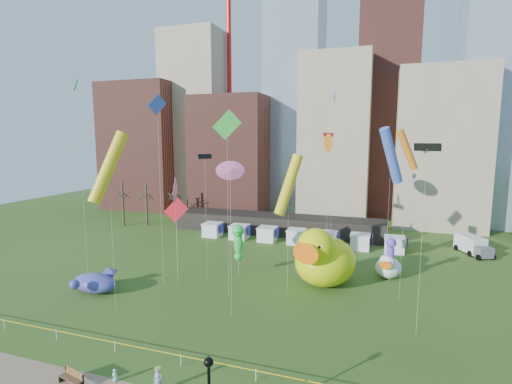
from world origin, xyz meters
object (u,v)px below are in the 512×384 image
(small_duck, at_px, (388,267))
(box_truck, at_px, (472,245))
(seahorse_green, at_px, (238,240))
(park_bench, at_px, (72,377))
(big_duck, at_px, (323,258))
(whale_inflatable, at_px, (96,282))
(seahorse_purple, at_px, (391,250))
(toddler, at_px, (115,375))
(woman, at_px, (158,380))

(small_duck, bearing_deg, box_truck, 60.50)
(seahorse_green, relative_size, park_bench, 3.07)
(park_bench, relative_size, box_truck, 0.33)
(big_duck, bearing_deg, whale_inflatable, -140.29)
(seahorse_purple, bearing_deg, whale_inflatable, -166.39)
(seahorse_green, distance_m, whale_inflatable, 16.90)
(toddler, bearing_deg, seahorse_green, 93.68)
(box_truck, bearing_deg, whale_inflatable, -170.31)
(small_duck, distance_m, woman, 31.28)
(park_bench, bearing_deg, big_duck, 72.72)
(big_duck, bearing_deg, park_bench, -102.65)
(seahorse_green, distance_m, seahorse_purple, 18.39)
(box_truck, bearing_deg, small_duck, -153.96)
(seahorse_purple, height_order, woman, seahorse_purple)
(small_duck, xyz_separation_m, seahorse_purple, (0.18, -1.01, 2.42))
(seahorse_purple, relative_size, park_bench, 2.54)
(seahorse_purple, xyz_separation_m, box_truck, (11.81, 15.58, -2.56))
(woman, distance_m, toddler, 3.55)
(small_duck, height_order, seahorse_purple, seahorse_purple)
(small_duck, bearing_deg, park_bench, -116.27)
(seahorse_purple, height_order, whale_inflatable, seahorse_purple)
(big_duck, distance_m, woman, 23.90)
(whale_inflatable, relative_size, woman, 4.29)
(park_bench, xyz_separation_m, box_truck, (33.02, 43.28, 0.77))
(small_duck, xyz_separation_m, box_truck, (11.99, 14.57, -0.14))
(small_duck, bearing_deg, seahorse_green, -154.63)
(toddler, bearing_deg, whale_inflatable, 140.06)
(seahorse_purple, xyz_separation_m, park_bench, (-21.21, -27.70, -3.33))
(small_duck, distance_m, whale_inflatable, 34.39)
(whale_inflatable, distance_m, toddler, 17.99)
(seahorse_purple, relative_size, toddler, 5.78)
(seahorse_purple, xyz_separation_m, woman, (-15.10, -26.48, -3.06))
(small_duck, distance_m, seahorse_purple, 2.63)
(seahorse_purple, distance_m, box_truck, 19.72)
(whale_inflatable, distance_m, box_truck, 52.08)
(whale_inflatable, relative_size, toddler, 7.61)
(park_bench, height_order, box_truck, box_truck)
(whale_inflatable, bearing_deg, big_duck, 25.11)
(big_duck, xyz_separation_m, small_duck, (7.19, 5.01, -1.85))
(seahorse_green, height_order, box_truck, seahorse_green)
(seahorse_purple, distance_m, whale_inflatable, 34.25)
(big_duck, height_order, seahorse_purple, big_duck)
(toddler, bearing_deg, park_bench, -149.17)
(seahorse_purple, bearing_deg, woman, -129.74)
(seahorse_purple, bearing_deg, toddler, -135.18)
(seahorse_green, bearing_deg, box_truck, 20.51)
(big_duck, bearing_deg, seahorse_purple, 46.13)
(big_duck, distance_m, toddler, 25.30)
(big_duck, relative_size, woman, 6.23)
(seahorse_green, height_order, woman, seahorse_green)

